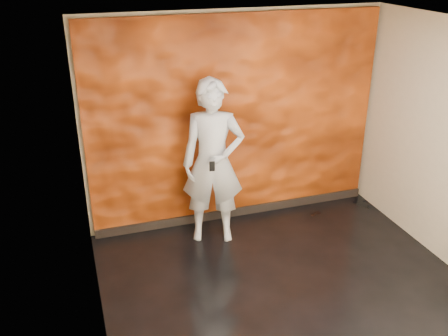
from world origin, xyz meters
TOP-DOWN VIEW (x-y plane):
  - room at (0.00, 0.00)m, footprint 4.02×4.02m
  - feature_wall at (0.00, 1.96)m, footprint 3.90×0.06m
  - baseboard at (0.00, 1.92)m, footprint 3.90×0.04m
  - man at (-0.47, 1.50)m, footprint 0.87×0.70m
  - phone at (-0.57, 1.20)m, footprint 0.07×0.02m

SIDE VIEW (x-z plane):
  - baseboard at x=0.00m, z-range 0.00..0.12m
  - man at x=-0.47m, z-range 0.00..2.09m
  - phone at x=-0.57m, z-range 1.08..1.20m
  - feature_wall at x=0.00m, z-range 0.00..2.75m
  - room at x=0.00m, z-range -0.01..2.81m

